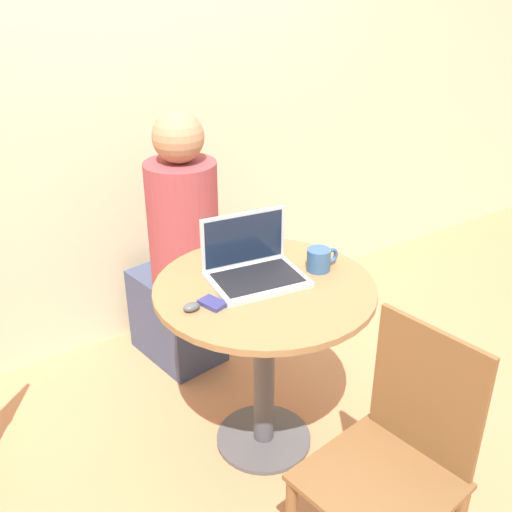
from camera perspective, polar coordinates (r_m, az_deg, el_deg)
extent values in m
plane|color=tan|center=(2.63, 0.73, -17.08)|extent=(12.00, 12.00, 0.00)
cube|color=beige|center=(2.92, -11.74, 15.87)|extent=(7.00, 0.05, 2.60)
cylinder|color=#4C4C51|center=(2.62, 0.73, -16.92)|extent=(0.39, 0.39, 0.02)
cylinder|color=#4C4C51|center=(2.39, 0.78, -10.66)|extent=(0.08, 0.08, 0.70)
cylinder|color=olive|center=(2.19, 0.84, -3.09)|extent=(0.82, 0.82, 0.02)
cube|color=#B7B7BC|center=(2.20, 0.14, -2.31)|extent=(0.37, 0.29, 0.02)
cube|color=black|center=(2.19, 0.14, -2.04)|extent=(0.33, 0.24, 0.00)
cube|color=#B7B7BC|center=(2.24, -1.20, 1.66)|extent=(0.34, 0.06, 0.21)
cube|color=#141E33|center=(2.24, -1.14, 1.61)|extent=(0.31, 0.05, 0.19)
cube|color=navy|center=(2.06, -4.19, -4.52)|extent=(0.08, 0.11, 0.02)
ellipsoid|color=#4C4C51|center=(2.04, -6.17, -4.85)|extent=(0.06, 0.04, 0.03)
cylinder|color=#335684|center=(2.28, 5.98, -0.36)|extent=(0.09, 0.09, 0.09)
torus|color=#335684|center=(2.32, 7.16, 0.02)|extent=(0.06, 0.02, 0.06)
cylinder|color=brown|center=(2.24, 10.24, -19.61)|extent=(0.04, 0.04, 0.43)
cube|color=brown|center=(1.90, 11.61, -20.33)|extent=(0.45, 0.45, 0.02)
cube|color=brown|center=(1.87, 15.94, -12.34)|extent=(0.07, 0.37, 0.44)
cube|color=#3D4766|center=(3.01, -7.53, -5.67)|extent=(0.36, 0.48, 0.44)
cylinder|color=#993D42|center=(2.69, -6.84, 2.75)|extent=(0.32, 0.32, 0.60)
sphere|color=#A87A56|center=(2.55, -7.34, 11.20)|extent=(0.22, 0.22, 0.22)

